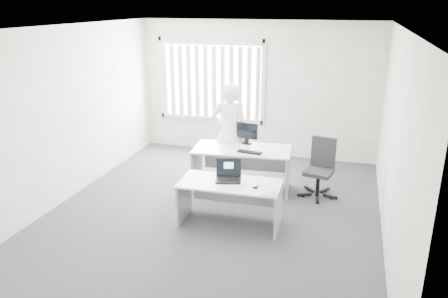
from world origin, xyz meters
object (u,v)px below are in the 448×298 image
(desk_near, at_px, (230,194))
(desk_far, at_px, (242,160))
(monitor, at_px, (247,133))
(office_chair, at_px, (319,178))
(person, at_px, (230,133))
(laptop, at_px, (228,172))

(desk_near, xyz_separation_m, desk_far, (-0.16, 1.30, 0.06))
(desk_near, relative_size, monitor, 3.85)
(desk_far, distance_m, monitor, 0.49)
(office_chair, bearing_deg, desk_near, -117.44)
(desk_near, height_order, person, person)
(laptop, bearing_deg, office_chair, 34.73)
(person, relative_size, laptop, 4.95)
(desk_far, height_order, office_chair, office_chair)
(desk_near, distance_m, laptop, 0.33)
(desk_near, distance_m, desk_far, 1.31)
(office_chair, bearing_deg, person, -175.66)
(person, bearing_deg, office_chair, 164.82)
(person, height_order, laptop, person)
(desk_near, xyz_separation_m, office_chair, (1.16, 1.41, -0.17))
(desk_far, height_order, laptop, laptop)
(office_chair, distance_m, person, 1.76)
(monitor, bearing_deg, desk_near, -78.66)
(desk_far, bearing_deg, office_chair, -0.84)
(monitor, bearing_deg, person, 175.15)
(desk_far, height_order, monitor, monitor)
(desk_near, xyz_separation_m, laptop, (-0.04, 0.05, 0.33))
(office_chair, xyz_separation_m, monitor, (-1.30, 0.15, 0.64))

